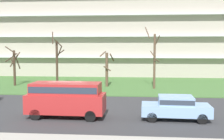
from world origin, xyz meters
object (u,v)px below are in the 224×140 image
(tree_far_left, at_px, (14,65))
(tree_left, at_px, (57,61))
(tree_center, at_px, (107,68))
(van_red_center_right, at_px, (66,97))
(tree_right, at_px, (154,59))
(sedan_blue_near_left, at_px, (176,107))

(tree_far_left, bearing_deg, tree_left, 2.84)
(tree_center, relative_size, van_red_center_right, 0.81)
(tree_far_left, xyz_separation_m, tree_right, (16.60, -1.04, 0.86))
(tree_left, bearing_deg, sedan_blue_near_left, -49.79)
(tree_left, height_order, van_red_center_right, tree_left)
(tree_far_left, bearing_deg, van_red_center_right, -54.55)
(tree_center, bearing_deg, van_red_center_right, -95.31)
(sedan_blue_near_left, height_order, van_red_center_right, van_red_center_right)
(tree_left, bearing_deg, tree_far_left, -177.16)
(sedan_blue_near_left, bearing_deg, tree_center, 115.09)
(tree_far_left, height_order, sedan_blue_near_left, tree_far_left)
(tree_right, relative_size, sedan_blue_near_left, 1.56)
(tree_center, xyz_separation_m, van_red_center_right, (-1.30, -14.01, -0.84))
(tree_center, relative_size, tree_right, 0.61)
(tree_center, distance_m, tree_right, 5.64)
(tree_far_left, xyz_separation_m, tree_left, (5.20, 0.26, 0.55))
(tree_far_left, distance_m, van_red_center_right, 17.10)
(tree_right, bearing_deg, tree_center, 168.01)
(tree_right, xyz_separation_m, van_red_center_right, (-6.70, -12.86, -1.99))
(sedan_blue_near_left, distance_m, van_red_center_right, 7.29)
(tree_center, bearing_deg, tree_right, -11.99)
(tree_far_left, distance_m, tree_right, 16.65)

